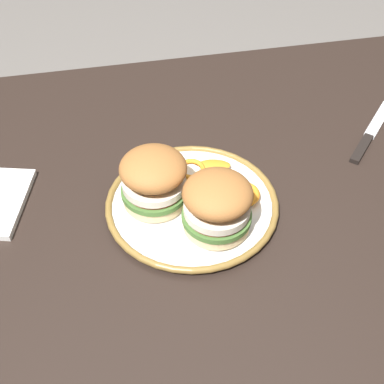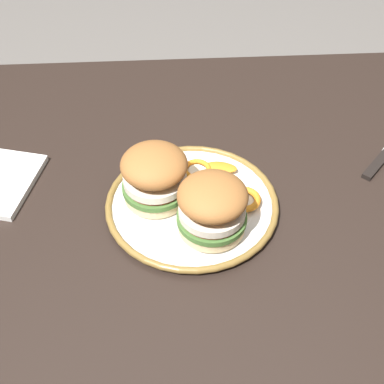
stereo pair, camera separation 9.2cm
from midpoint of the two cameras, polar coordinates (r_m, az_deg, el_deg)
dining_table at (r=1.04m, az=-0.93°, el=-4.85°), size 1.44×0.96×0.74m
dinner_plate at (r=0.96m, az=2.74°, el=-1.42°), size 0.30×0.30×0.02m
sandwich_half_left at (r=0.88m, az=5.10°, el=-1.64°), size 0.16×0.16×0.10m
sandwich_half_right at (r=0.93m, az=-1.33°, el=1.62°), size 0.16×0.16×0.10m
orange_peel_curled at (r=0.96m, az=8.17°, el=-0.90°), size 0.07×0.07×0.01m
orange_peel_strip_long at (r=1.02m, az=5.64°, el=2.46°), size 0.06×0.04×0.01m
orange_peel_strip_short at (r=0.97m, az=3.44°, el=0.23°), size 0.06×0.06×0.01m
orange_peel_small_curl at (r=1.01m, az=3.14°, el=2.22°), size 0.06×0.06×0.01m
folded_napkin at (r=1.05m, az=-16.93°, el=0.85°), size 0.16×0.19×0.01m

